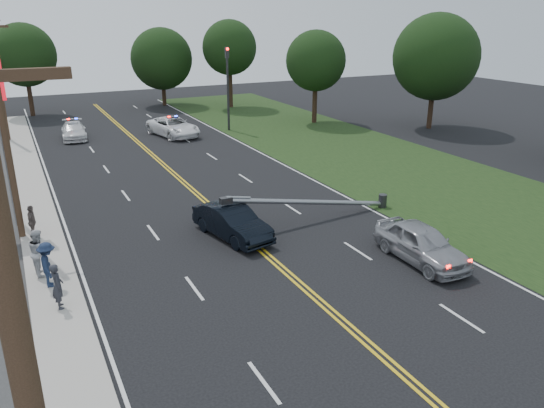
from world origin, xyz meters
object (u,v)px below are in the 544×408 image
bystander_a (58,286)px  emergency_a (173,127)px  waiting_sedan (421,243)px  bystander_c (48,265)px  traffic_signal (228,82)px  crashed_sedan (232,222)px  fallen_streetlight (320,202)px  utility_pole_mid (4,128)px  bystander_d (32,222)px  emergency_b (74,131)px  bystander_b (39,252)px

bystander_a → emergency_a: bearing=-27.0°
waiting_sedan → bystander_c: bearing=163.8°
traffic_signal → crashed_sedan: bearing=-111.8°
fallen_streetlight → crashed_sedan: fallen_streetlight is taller
traffic_signal → fallen_streetlight: traffic_signal is taller
utility_pole_mid → bystander_d: bearing=-43.6°
bystander_c → emergency_b: bearing=-7.1°
crashed_sedan → emergency_a: bearing=68.0°
waiting_sedan → bystander_d: 17.06m
utility_pole_mid → emergency_a: utility_pole_mid is taller
traffic_signal → waiting_sedan: size_ratio=1.53×
traffic_signal → waiting_sedan: (-2.84, -27.93, -3.42)m
fallen_streetlight → bystander_c: fallen_streetlight is taller
traffic_signal → bystander_a: (-16.63, -25.40, -3.27)m
utility_pole_mid → fallen_streetlight: bearing=-16.6°
utility_pole_mid → crashed_sedan: size_ratio=2.21×
utility_pole_mid → emergency_b: (4.85, 20.48, -4.42)m
waiting_sedan → emergency_a: bearing=95.6°
waiting_sedan → emergency_b: 31.96m
traffic_signal → emergency_b: (-12.65, 2.49, -3.54)m
crashed_sedan → bystander_a: bearing=-169.5°
waiting_sedan → bystander_a: bearing=170.6°
bystander_a → fallen_streetlight: bearing=-77.2°
traffic_signal → bystander_a: traffic_signal is taller
bystander_a → bystander_d: (-0.39, 6.95, -0.05)m
crashed_sedan → traffic_signal: bearing=56.0°
crashed_sedan → bystander_c: size_ratio=2.60×
traffic_signal → fallen_streetlight: 22.62m
fallen_streetlight → emergency_a: fallen_streetlight is taller
traffic_signal → crashed_sedan: size_ratio=1.56×
emergency_b → bystander_c: size_ratio=2.63×
fallen_streetlight → bystander_b: bearing=-178.1°
utility_pole_mid → traffic_signal: bearing=45.8°
utility_pole_mid → bystander_b: (0.51, -4.43, -4.04)m
fallen_streetlight → bystander_b: (-12.87, -0.43, 0.12)m
fallen_streetlight → emergency_b: bearing=109.2°
utility_pole_mid → bystander_b: 6.01m
fallen_streetlight → emergency_b: (-8.54, 24.48, -0.26)m
crashed_sedan → waiting_sedan: 8.34m
emergency_a → bystander_c: bearing=-129.2°
emergency_a → bystander_d: bearing=-135.8°
traffic_signal → bystander_c: size_ratio=4.06×
fallen_streetlight → utility_pole_mid: (-13.39, 4.00, 4.17)m
traffic_signal → waiting_sedan: traffic_signal is taller
crashed_sedan → bystander_b: bystander_b is taller
crashed_sedan → bystander_d: bystander_d is taller
bystander_a → bystander_c: bearing=2.3°
bystander_a → bystander_d: size_ratio=1.07×
bystander_a → bystander_b: bystander_b is taller
waiting_sedan → emergency_b: size_ratio=1.01×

